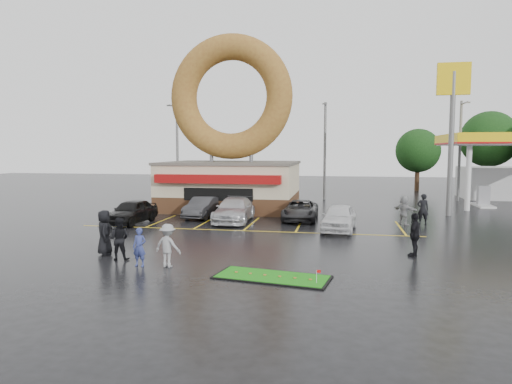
% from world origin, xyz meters
% --- Properties ---
extents(ground, '(120.00, 120.00, 0.00)m').
position_xyz_m(ground, '(0.00, 0.00, 0.00)').
color(ground, black).
rests_on(ground, ground).
extents(donut_shop, '(10.20, 8.70, 13.50)m').
position_xyz_m(donut_shop, '(-3.00, 12.97, 4.46)').
color(donut_shop, '#472B19').
rests_on(donut_shop, ground).
extents(gas_station, '(12.30, 13.65, 5.90)m').
position_xyz_m(gas_station, '(20.00, 20.94, 3.70)').
color(gas_station, silver).
rests_on(gas_station, ground).
extents(shell_sign, '(2.20, 0.36, 10.60)m').
position_xyz_m(shell_sign, '(13.00, 12.00, 7.38)').
color(shell_sign, slate).
rests_on(shell_sign, ground).
extents(streetlight_left, '(0.40, 2.21, 9.00)m').
position_xyz_m(streetlight_left, '(-10.00, 19.92, 4.78)').
color(streetlight_left, slate).
rests_on(streetlight_left, ground).
extents(streetlight_mid, '(0.40, 2.21, 9.00)m').
position_xyz_m(streetlight_mid, '(4.00, 20.92, 4.78)').
color(streetlight_mid, slate).
rests_on(streetlight_mid, ground).
extents(streetlight_right, '(0.40, 2.21, 9.00)m').
position_xyz_m(streetlight_right, '(16.00, 21.92, 4.78)').
color(streetlight_right, slate).
rests_on(streetlight_right, ground).
extents(tree_far_c, '(6.30, 6.30, 9.00)m').
position_xyz_m(tree_far_c, '(22.00, 34.00, 5.84)').
color(tree_far_c, '#332114').
rests_on(tree_far_c, ground).
extents(tree_far_d, '(4.90, 4.90, 7.00)m').
position_xyz_m(tree_far_d, '(14.00, 32.00, 4.53)').
color(tree_far_d, '#332114').
rests_on(tree_far_d, ground).
extents(car_black, '(2.11, 4.58, 1.52)m').
position_xyz_m(car_black, '(-7.45, 4.66, 0.76)').
color(car_black, black).
rests_on(car_black, ground).
extents(car_dgrey, '(1.84, 4.40, 1.41)m').
position_xyz_m(car_dgrey, '(-3.79, 8.00, 0.71)').
color(car_dgrey, '#2E2E31').
rests_on(car_dgrey, ground).
extents(car_silver, '(2.32, 5.36, 1.54)m').
position_xyz_m(car_silver, '(-1.28, 6.62, 0.77)').
color(car_silver, '#B3B3B8').
rests_on(car_silver, ground).
extents(car_grey, '(2.20, 4.72, 1.31)m').
position_xyz_m(car_grey, '(2.87, 8.00, 0.65)').
color(car_grey, '#29282B').
rests_on(car_grey, ground).
extents(car_white, '(2.23, 4.57, 1.50)m').
position_xyz_m(car_white, '(5.40, 4.48, 0.75)').
color(car_white, silver).
rests_on(car_white, ground).
extents(person_blue, '(0.59, 0.41, 1.54)m').
position_xyz_m(person_blue, '(-2.39, -5.17, 0.77)').
color(person_blue, navy).
rests_on(person_blue, ground).
extents(person_blackjkt, '(0.96, 0.80, 1.80)m').
position_xyz_m(person_blackjkt, '(-3.69, -4.34, 0.90)').
color(person_blackjkt, black).
rests_on(person_blackjkt, ground).
extents(person_hoodie, '(1.22, 0.85, 1.72)m').
position_xyz_m(person_hoodie, '(-1.24, -5.08, 0.86)').
color(person_hoodie, gray).
rests_on(person_hoodie, ground).
extents(person_bystander, '(0.95, 1.14, 1.98)m').
position_xyz_m(person_bystander, '(-4.77, -3.56, 0.99)').
color(person_bystander, black).
rests_on(person_bystander, ground).
extents(person_cameraman, '(0.86, 1.21, 1.90)m').
position_xyz_m(person_cameraman, '(8.63, -1.43, 0.95)').
color(person_cameraman, black).
rests_on(person_cameraman, ground).
extents(person_walker_near, '(1.56, 1.53, 1.79)m').
position_xyz_m(person_walker_near, '(9.34, 7.33, 0.89)').
color(person_walker_near, gray).
rests_on(person_walker_near, ground).
extents(person_walker_far, '(0.73, 0.50, 1.93)m').
position_xyz_m(person_walker_far, '(10.50, 7.53, 0.96)').
color(person_walker_far, black).
rests_on(person_walker_far, ground).
extents(dumpster, '(1.97, 1.47, 1.30)m').
position_xyz_m(dumpster, '(-7.50, 13.27, 0.65)').
color(dumpster, '#1A4520').
rests_on(dumpster, ground).
extents(putting_green, '(4.38, 2.46, 0.52)m').
position_xyz_m(putting_green, '(3.05, -5.87, 0.03)').
color(putting_green, black).
rests_on(putting_green, ground).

